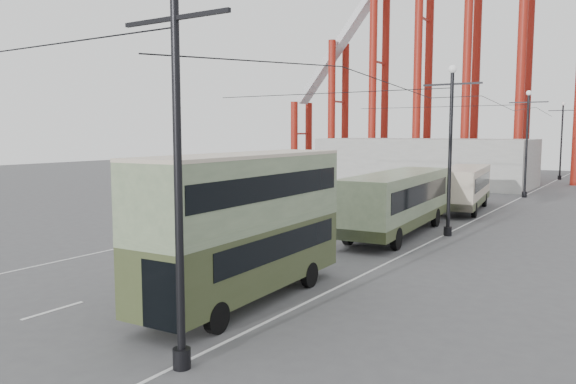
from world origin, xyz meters
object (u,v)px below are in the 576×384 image
Objects in this scene: single_decker_cream at (464,186)px; single_decker_green at (398,200)px; double_decker_bus at (245,219)px; pedestrian at (296,239)px; lamp_post_near at (175,38)px.

single_decker_green is at bearing -99.69° from single_decker_cream.
single_decker_cream is (-0.10, 26.42, -1.03)m from double_decker_bus.
single_decker_green is 6.81× the size of pedestrian.
double_decker_bus is at bearing 111.22° from lamp_post_near.
single_decker_cream is (-2.12, 31.64, -6.08)m from lamp_post_near.
double_decker_bus reaches higher than single_decker_cream.
lamp_post_near is at bearing 66.02° from pedestrian.
lamp_post_near is 20.87m from single_decker_green.
double_decker_bus is at bearing -92.61° from single_decker_green.
lamp_post_near is 1.14× the size of double_decker_bus.
double_decker_bus is 0.76× the size of single_decker_green.
pedestrian is at bearing -104.65° from single_decker_green.
lamp_post_near reaches higher than double_decker_bus.
lamp_post_near is at bearing -87.32° from single_decker_green.
double_decker_bus is 5.20× the size of pedestrian.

